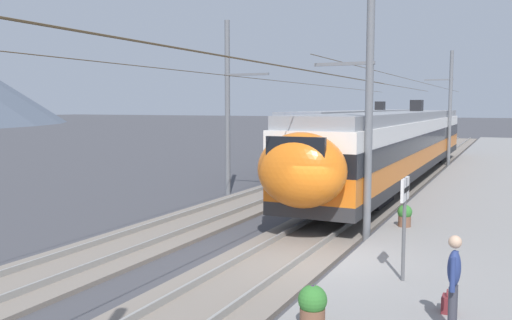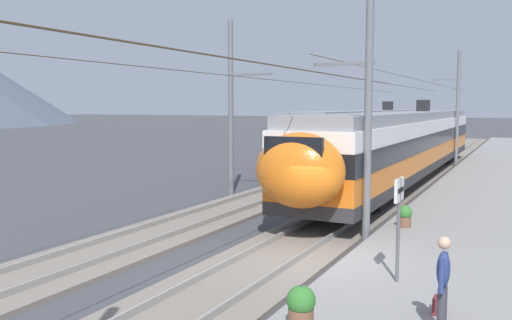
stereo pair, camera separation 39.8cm
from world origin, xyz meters
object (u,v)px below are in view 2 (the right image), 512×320
at_px(catenary_mast_far_side, 234,106).
at_px(passenger_walking, 443,280).
at_px(handbag_beside_passenger, 438,305).
at_px(potted_plant_by_shelter, 405,215).
at_px(catenary_mast_mid, 364,108).
at_px(train_far_track, 371,132).
at_px(train_near_platform, 406,142).
at_px(catenary_mast_east, 456,107).
at_px(platform_sign, 399,206).
at_px(potted_plant_platform_edge, 301,305).

xyz_separation_m(catenary_mast_far_side, passenger_walking, (-12.88, -11.13, -2.91)).
distance_m(handbag_beside_passenger, potted_plant_by_shelter, 7.36).
xyz_separation_m(catenary_mast_mid, catenary_mast_far_side, (5.92, 7.82, 0.07)).
height_order(train_far_track, potted_plant_by_shelter, train_far_track).
relative_size(train_near_platform, catenary_mast_east, 0.68).
relative_size(platform_sign, potted_plant_platform_edge, 2.99).
relative_size(catenary_mast_east, catenary_mast_far_side, 1.00).
distance_m(train_far_track, catenary_mast_mid, 24.68).
bearing_deg(potted_plant_platform_edge, train_far_track, 12.68).
relative_size(catenary_mast_mid, catenary_mast_far_side, 1.00).
xyz_separation_m(train_far_track, handbag_beside_passenger, (-29.87, -9.14, -1.75)).
xyz_separation_m(train_far_track, passenger_walking, (-30.83, -9.33, -0.96)).
bearing_deg(handbag_beside_passenger, potted_plant_by_shelter, 16.14).
bearing_deg(passenger_walking, handbag_beside_passenger, 11.01).
distance_m(catenary_mast_east, platform_sign, 27.48).
distance_m(train_far_track, passenger_walking, 32.22).
bearing_deg(train_far_track, potted_plant_platform_edge, -167.32).
bearing_deg(catenary_mast_east, potted_plant_platform_edge, -177.93).
relative_size(train_far_track, handbag_beside_passenger, 70.08).
bearing_deg(handbag_beside_passenger, platform_sign, 35.47).
distance_m(train_near_platform, handbag_beside_passenger, 20.40).
xyz_separation_m(train_near_platform, handbag_beside_passenger, (-19.80, -4.61, -1.75)).
relative_size(catenary_mast_mid, potted_plant_by_shelter, 67.10).
bearing_deg(catenary_mast_far_side, catenary_mast_mid, -127.11).
height_order(train_near_platform, potted_plant_by_shelter, train_near_platform).
bearing_deg(potted_plant_platform_edge, train_near_platform, 6.85).
distance_m(catenary_mast_mid, potted_plant_by_shelter, 3.72).
xyz_separation_m(catenary_mast_east, passenger_walking, (-29.81, -3.31, -2.86)).
height_order(train_near_platform, catenary_mast_far_side, catenary_mast_far_side).
bearing_deg(handbag_beside_passenger, catenary_mast_mid, 27.47).
bearing_deg(train_near_platform, platform_sign, -169.08).
bearing_deg(handbag_beside_passenger, train_far_track, 17.02).
distance_m(catenary_mast_east, handbag_beside_passenger, 29.25).
relative_size(catenary_mast_east, platform_sign, 20.70).
height_order(platform_sign, passenger_walking, platform_sign).
xyz_separation_m(train_far_track, potted_plant_by_shelter, (-22.80, -7.10, -1.52)).
distance_m(platform_sign, passenger_walking, 2.89).
relative_size(train_far_track, potted_plant_by_shelter, 44.32).
xyz_separation_m(train_far_track, catenary_mast_east, (-1.02, -6.02, 1.89)).
distance_m(train_near_platform, catenary_mast_east, 9.37).
bearing_deg(catenary_mast_mid, potted_plant_by_shelter, -45.49).
bearing_deg(catenary_mast_east, catenary_mast_mid, -180.00).
bearing_deg(catenary_mast_east, catenary_mast_far_side, 155.20).
bearing_deg(catenary_mast_far_side, catenary_mast_east, -24.80).
bearing_deg(catenary_mast_east, potted_plant_by_shelter, -177.16).
distance_m(catenary_mast_far_side, handbag_beside_passenger, 16.60).
height_order(catenary_mast_mid, catenary_mast_far_side, catenary_mast_far_side).
distance_m(train_far_track, potted_plant_platform_edge, 32.48).
bearing_deg(catenary_mast_far_side, train_near_platform, -38.81).
height_order(passenger_walking, handbag_beside_passenger, passenger_walking).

